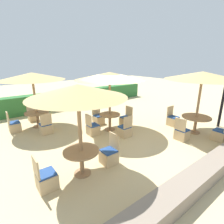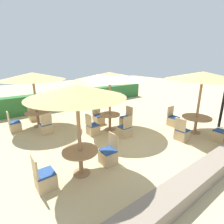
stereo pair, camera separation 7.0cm
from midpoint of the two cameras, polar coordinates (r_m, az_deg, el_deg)
ground_plane at (r=7.49m, az=3.07°, el=-7.68°), size 40.00×40.00×0.00m
hedge_row at (r=12.05m, az=-14.76°, el=4.02°), size 13.00×0.70×1.07m
stone_border at (r=5.54m, az=28.47°, el=-17.00°), size 10.00×0.56×0.42m
parasol_front_left at (r=4.39m, az=-11.04°, el=6.64°), size 2.47×2.47×2.53m
round_table_front_left at (r=5.02m, az=-9.86°, el=-13.94°), size 0.98×0.98×0.73m
patio_chair_front_left_west at (r=4.93m, az=-20.68°, el=-19.74°), size 0.46×0.46×0.93m
patio_chair_front_left_east at (r=5.57m, az=-0.79°, el=-13.91°), size 0.46×0.46×0.93m
parasol_center at (r=7.48m, az=-0.48°, el=11.62°), size 2.98×2.98×2.59m
round_table_center at (r=7.87m, az=-0.45°, el=-2.00°), size 0.93×0.93×0.75m
patio_chair_center_north at (r=8.75m, az=-4.18°, el=-2.15°), size 0.46×0.46×0.93m
patio_chair_center_east at (r=8.50m, az=4.84°, el=-2.75°), size 0.46×0.46×0.93m
patio_chair_center_west at (r=7.54m, az=-6.07°, el=-5.41°), size 0.46×0.46×0.93m
patio_chair_center_south at (r=7.32m, az=4.38°, el=-6.07°), size 0.46×0.46×0.93m
parasol_front_right at (r=8.02m, az=27.78°, el=10.41°), size 2.99×2.99×2.64m
round_table_front_right at (r=8.38m, az=26.04°, el=-2.34°), size 1.20×1.20×0.73m
patio_chair_front_right_south at (r=8.15m, az=32.10°, el=-6.30°), size 0.46×0.46×0.93m
patio_chair_front_right_west at (r=7.55m, az=22.07°, el=-6.60°), size 0.46×0.46×0.93m
patio_chair_front_right_north at (r=9.00m, az=19.52°, el=-2.56°), size 0.46×0.46×0.93m
parasol_back_left at (r=8.65m, az=-24.32°, el=10.57°), size 2.85×2.85×2.55m
round_table_back_left at (r=8.98m, az=-22.93°, el=-0.89°), size 1.10×1.10×0.72m
patio_chair_back_left_south at (r=8.13m, az=-20.56°, el=-4.75°), size 0.46×0.46×0.93m
patio_chair_back_left_west at (r=8.93m, az=-28.97°, el=-3.92°), size 0.46×0.46×0.93m
patio_chair_back_left_north at (r=10.08m, az=-24.02°, el=-1.01°), size 0.46×0.46×0.93m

